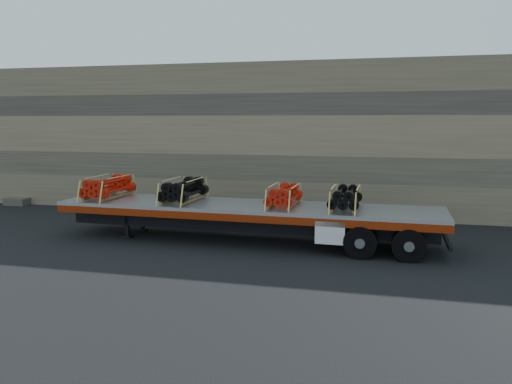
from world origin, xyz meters
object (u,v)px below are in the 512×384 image
bundle_front (108,188)px  bundle_midrear (284,196)px  bundle_midfront (184,191)px  bundle_rear (345,198)px  trailer (246,223)px

bundle_front → bundle_midrear: (6.99, -0.18, -0.05)m
bundle_front → bundle_midfront: 3.17m
bundle_rear → bundle_midrear: bearing=-180.0°
trailer → bundle_midrear: (1.41, -0.04, 1.05)m
bundle_front → bundle_midrear: 6.99m
bundle_midfront → bundle_front: bearing=180.0°
bundle_rear → trailer: bearing=-180.0°
bundle_front → bundle_midfront: bearing=0.0°
bundle_front → bundle_rear: (9.13, -0.24, -0.04)m
trailer → bundle_rear: size_ratio=6.82×
bundle_front → bundle_midfront: (3.16, -0.08, -0.00)m
bundle_midrear → trailer: bearing=180.0°
bundle_front → bundle_midfront: size_ratio=1.01×
trailer → bundle_front: bundle_front is taller
trailer → bundle_midfront: size_ratio=6.13×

